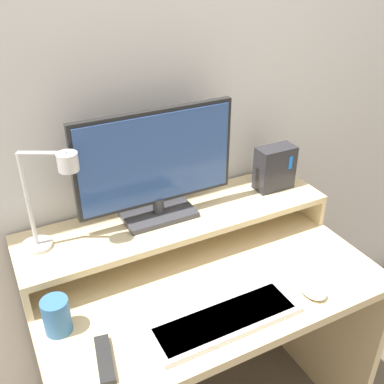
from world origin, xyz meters
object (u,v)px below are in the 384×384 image
(mug, at_px, (57,316))
(desk_lamp, at_px, (51,194))
(router_dock, at_px, (275,168))
(monitor, at_px, (156,165))
(mouse, at_px, (313,290))
(keyboard, at_px, (225,320))
(remote_control, at_px, (105,359))

(mug, bearing_deg, desk_lamp, 71.68)
(router_dock, relative_size, mug, 1.54)
(monitor, height_order, mug, monitor)
(router_dock, height_order, mug, router_dock)
(mouse, bearing_deg, router_dock, 70.56)
(desk_lamp, height_order, keyboard, desk_lamp)
(router_dock, bearing_deg, keyboard, -137.90)
(desk_lamp, bearing_deg, monitor, 3.35)
(router_dock, height_order, remote_control, router_dock)
(monitor, bearing_deg, keyboard, -87.62)
(mouse, xyz_separation_m, mug, (-0.69, 0.20, 0.04))
(mouse, relative_size, remote_control, 0.62)
(remote_control, bearing_deg, desk_lamp, 91.43)
(monitor, bearing_deg, router_dock, -1.74)
(monitor, relative_size, mouse, 5.54)
(keyboard, height_order, mug, mug)
(keyboard, relative_size, mug, 4.11)
(router_dock, relative_size, remote_control, 1.06)
(desk_lamp, bearing_deg, keyboard, -48.41)
(router_dock, bearing_deg, mug, -166.01)
(keyboard, bearing_deg, mouse, -4.30)
(keyboard, distance_m, mug, 0.45)
(keyboard, xyz_separation_m, mouse, (0.28, -0.02, 0.01))
(monitor, relative_size, router_dock, 3.23)
(desk_lamp, distance_m, mouse, 0.79)
(desk_lamp, xyz_separation_m, router_dock, (0.77, 0.01, -0.10))
(desk_lamp, relative_size, mouse, 3.35)
(keyboard, height_order, remote_control, keyboard)
(monitor, relative_size, mug, 4.97)
(mug, bearing_deg, keyboard, -23.82)
(desk_lamp, xyz_separation_m, remote_control, (0.01, -0.36, -0.29))
(desk_lamp, bearing_deg, router_dock, 0.40)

